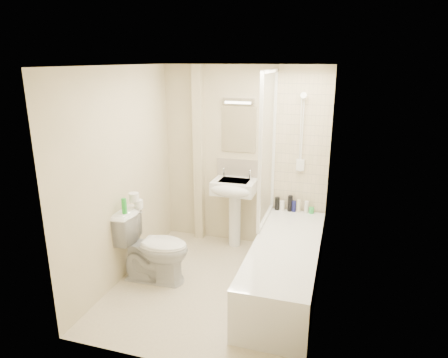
% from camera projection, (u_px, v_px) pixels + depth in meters
% --- Properties ---
extents(floor, '(2.50, 2.50, 0.00)m').
position_uv_depth(floor, '(215.00, 286.00, 4.50)').
color(floor, beige).
rests_on(floor, ground).
extents(wall_back, '(2.20, 0.02, 2.40)m').
position_uv_depth(wall_back, '(244.00, 158.00, 5.30)').
color(wall_back, beige).
rests_on(wall_back, ground).
extents(wall_left, '(0.02, 2.50, 2.40)m').
position_uv_depth(wall_left, '(121.00, 176.00, 4.46)').
color(wall_left, beige).
rests_on(wall_left, ground).
extents(wall_right, '(0.02, 2.50, 2.40)m').
position_uv_depth(wall_right, '(323.00, 195.00, 3.85)').
color(wall_right, beige).
rests_on(wall_right, ground).
extents(ceiling, '(2.20, 2.50, 0.02)m').
position_uv_depth(ceiling, '(214.00, 66.00, 3.81)').
color(ceiling, white).
rests_on(ceiling, wall_back).
extents(tile_back, '(0.70, 0.01, 1.75)m').
position_uv_depth(tile_back, '(302.00, 145.00, 5.02)').
color(tile_back, beige).
rests_on(tile_back, wall_back).
extents(tile_right, '(0.01, 2.10, 1.75)m').
position_uv_depth(tile_right, '(324.00, 168.00, 3.94)').
color(tile_right, beige).
rests_on(tile_right, wall_right).
extents(pipe_boxing, '(0.12, 0.12, 2.40)m').
position_uv_depth(pipe_boxing, '(199.00, 156.00, 5.42)').
color(pipe_boxing, beige).
rests_on(pipe_boxing, ground).
extents(splashback, '(0.60, 0.02, 0.30)m').
position_uv_depth(splashback, '(238.00, 170.00, 5.36)').
color(splashback, beige).
rests_on(splashback, wall_back).
extents(mirror, '(0.46, 0.01, 0.60)m').
position_uv_depth(mirror, '(239.00, 129.00, 5.20)').
color(mirror, white).
rests_on(mirror, wall_back).
extents(strip_light, '(0.42, 0.07, 0.07)m').
position_uv_depth(strip_light, '(239.00, 101.00, 5.07)').
color(strip_light, silver).
rests_on(strip_light, wall_back).
extents(bathtub, '(0.70, 2.10, 0.55)m').
position_uv_depth(bathtub, '(285.00, 266.00, 4.36)').
color(bathtub, white).
rests_on(bathtub, ground).
extents(shower_screen, '(0.04, 0.92, 1.80)m').
position_uv_depth(shower_screen, '(268.00, 148.00, 4.71)').
color(shower_screen, white).
rests_on(shower_screen, bathtub).
extents(shower_fixture, '(0.10, 0.16, 0.99)m').
position_uv_depth(shower_fixture, '(302.00, 136.00, 4.94)').
color(shower_fixture, white).
rests_on(shower_fixture, wall_back).
extents(pedestal_sink, '(0.55, 0.50, 1.07)m').
position_uv_depth(pedestal_sink, '(234.00, 195.00, 5.24)').
color(pedestal_sink, white).
rests_on(pedestal_sink, ground).
extents(bottle_black_a, '(0.06, 0.06, 0.17)m').
position_uv_depth(bottle_black_a, '(277.00, 204.00, 5.25)').
color(bottle_black_a, black).
rests_on(bottle_black_a, bathtub).
extents(bottle_white_a, '(0.06, 0.06, 0.13)m').
position_uv_depth(bottle_white_a, '(282.00, 206.00, 5.24)').
color(bottle_white_a, white).
rests_on(bottle_white_a, bathtub).
extents(bottle_black_b, '(0.06, 0.06, 0.21)m').
position_uv_depth(bottle_black_b, '(290.00, 203.00, 5.20)').
color(bottle_black_b, black).
rests_on(bottle_black_b, bathtub).
extents(bottle_blue, '(0.06, 0.06, 0.14)m').
position_uv_depth(bottle_blue, '(294.00, 206.00, 5.19)').
color(bottle_blue, '#141657').
rests_on(bottle_blue, bathtub).
extents(bottle_cream, '(0.05, 0.05, 0.17)m').
position_uv_depth(bottle_cream, '(299.00, 206.00, 5.17)').
color(bottle_cream, beige).
rests_on(bottle_cream, bathtub).
extents(bottle_white_b, '(0.05, 0.05, 0.16)m').
position_uv_depth(bottle_white_b, '(306.00, 207.00, 5.15)').
color(bottle_white_b, white).
rests_on(bottle_white_b, bathtub).
extents(bottle_green, '(0.06, 0.06, 0.08)m').
position_uv_depth(bottle_green, '(311.00, 210.00, 5.14)').
color(bottle_green, green).
rests_on(bottle_green, bathtub).
extents(toilet, '(0.53, 0.85, 0.83)m').
position_uv_depth(toilet, '(154.00, 247.00, 4.54)').
color(toilet, white).
rests_on(toilet, ground).
extents(toilet_roll_lower, '(0.10, 0.10, 0.09)m').
position_uv_depth(toilet_roll_lower, '(139.00, 204.00, 4.57)').
color(toilet_roll_lower, white).
rests_on(toilet_roll_lower, toilet).
extents(toilet_roll_upper, '(0.11, 0.11, 0.10)m').
position_uv_depth(toilet_roll_upper, '(134.00, 197.00, 4.50)').
color(toilet_roll_upper, white).
rests_on(toilet_roll_upper, toilet_roll_lower).
extents(green_bottle, '(0.06, 0.06, 0.17)m').
position_uv_depth(green_bottle, '(124.00, 206.00, 4.37)').
color(green_bottle, green).
rests_on(green_bottle, toilet).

